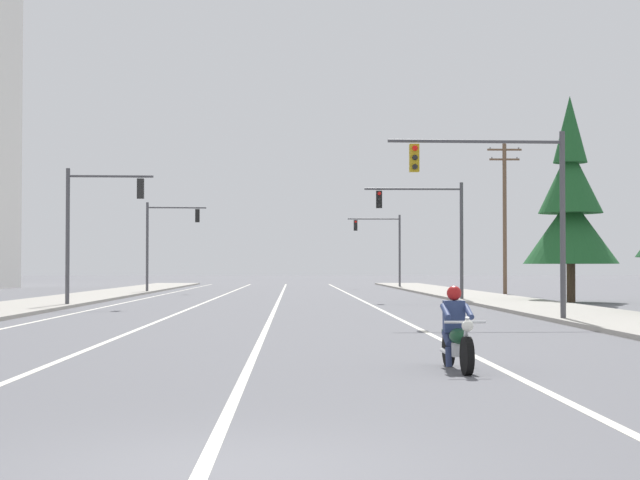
# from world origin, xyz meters

# --- Properties ---
(ground_plane) EXTENTS (400.00, 400.00, 0.00)m
(ground_plane) POSITION_xyz_m (0.00, 0.00, 0.00)
(ground_plane) COLOR #5B5B60
(lane_stripe_center) EXTENTS (0.16, 100.00, 0.01)m
(lane_stripe_center) POSITION_xyz_m (-0.16, 45.00, 0.00)
(lane_stripe_center) COLOR beige
(lane_stripe_center) RESTS_ON ground
(lane_stripe_left) EXTENTS (0.16, 100.00, 0.01)m
(lane_stripe_left) POSITION_xyz_m (-3.82, 45.00, 0.00)
(lane_stripe_left) COLOR beige
(lane_stripe_left) RESTS_ON ground
(lane_stripe_right) EXTENTS (0.16, 100.00, 0.01)m
(lane_stripe_right) POSITION_xyz_m (4.27, 45.00, 0.00)
(lane_stripe_right) COLOR beige
(lane_stripe_right) RESTS_ON ground
(lane_stripe_far_left) EXTENTS (0.16, 100.00, 0.01)m
(lane_stripe_far_left) POSITION_xyz_m (-7.79, 45.00, 0.00)
(lane_stripe_far_left) COLOR beige
(lane_stripe_far_left) RESTS_ON ground
(sidewalk_kerb_right) EXTENTS (4.40, 110.00, 0.14)m
(sidewalk_kerb_right) POSITION_xyz_m (11.19, 40.00, 0.07)
(sidewalk_kerb_right) COLOR #9E998E
(sidewalk_kerb_right) RESTS_ON ground
(sidewalk_kerb_left) EXTENTS (4.40, 110.00, 0.14)m
(sidewalk_kerb_left) POSITION_xyz_m (-11.19, 40.00, 0.07)
(sidewalk_kerb_left) COLOR #9E998E
(sidewalk_kerb_left) RESTS_ON ground
(motorcycle_with_rider) EXTENTS (0.70, 2.19, 1.46)m
(motorcycle_with_rider) POSITION_xyz_m (3.47, 8.52, 0.59)
(motorcycle_with_rider) COLOR black
(motorcycle_with_rider) RESTS_ON ground
(traffic_signal_near_right) EXTENTS (5.80, 0.53, 6.20)m
(traffic_signal_near_right) POSITION_xyz_m (7.68, 23.49, 4.15)
(traffic_signal_near_right) COLOR #47474C
(traffic_signal_near_right) RESTS_ON ground
(traffic_signal_near_left) EXTENTS (3.87, 0.43, 6.20)m
(traffic_signal_near_left) POSITION_xyz_m (-8.38, 36.37, 4.03)
(traffic_signal_near_left) COLOR #47474C
(traffic_signal_near_left) RESTS_ON ground
(traffic_signal_mid_right) EXTENTS (5.16, 0.38, 6.20)m
(traffic_signal_mid_right) POSITION_xyz_m (7.91, 43.42, 4.12)
(traffic_signal_mid_right) COLOR #47474C
(traffic_signal_mid_right) RESTS_ON ground
(traffic_signal_mid_left) EXTENTS (4.08, 0.56, 6.20)m
(traffic_signal_mid_left) POSITION_xyz_m (-8.23, 60.28, 4.05)
(traffic_signal_mid_left) COLOR #47474C
(traffic_signal_mid_left) RESTS_ON ground
(traffic_signal_far_right) EXTENTS (4.50, 0.48, 6.20)m
(traffic_signal_far_right) POSITION_xyz_m (8.34, 76.30, 4.07)
(traffic_signal_far_right) COLOR #47474C
(traffic_signal_far_right) RESTS_ON ground
(utility_pole_right_far) EXTENTS (2.27, 0.26, 9.98)m
(utility_pole_right_far) POSITION_xyz_m (14.62, 57.56, 5.36)
(utility_pole_right_far) COLOR brown
(utility_pole_right_far) RESTS_ON ground
(conifer_tree_right_verge_far) EXTENTS (4.76, 4.76, 10.49)m
(conifer_tree_right_verge_far) POSITION_xyz_m (14.66, 41.76, 4.81)
(conifer_tree_right_verge_far) COLOR #4C3828
(conifer_tree_right_verge_far) RESTS_ON ground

